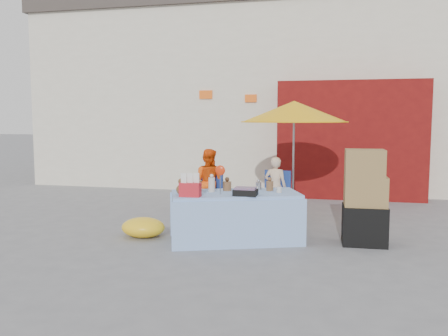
% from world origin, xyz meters
% --- Properties ---
extents(ground, '(80.00, 80.00, 0.00)m').
position_xyz_m(ground, '(0.00, 0.00, 0.00)').
color(ground, slate).
rests_on(ground, ground).
extents(backdrop, '(14.00, 8.00, 7.80)m').
position_xyz_m(backdrop, '(0.52, 7.52, 3.10)').
color(backdrop, silver).
rests_on(backdrop, ground).
extents(market_table, '(2.05, 1.47, 1.13)m').
position_xyz_m(market_table, '(0.49, -0.03, 0.37)').
color(market_table, '#99B5F5').
rests_on(market_table, ground).
extents(chair_left, '(0.54, 0.53, 0.85)m').
position_xyz_m(chair_left, '(-0.40, 1.63, 0.26)').
color(chair_left, navy).
rests_on(chair_left, ground).
extents(chair_right, '(0.54, 0.53, 0.85)m').
position_xyz_m(chair_right, '(0.85, 1.63, 0.26)').
color(chair_right, navy).
rests_on(chair_right, ground).
extents(vendor_orange, '(0.66, 0.54, 1.22)m').
position_xyz_m(vendor_orange, '(-0.40, 1.77, 0.61)').
color(vendor_orange, '#FF530D').
rests_on(vendor_orange, ground).
extents(vendor_beige, '(0.44, 0.32, 1.10)m').
position_xyz_m(vendor_beige, '(0.85, 1.77, 0.55)').
color(vendor_beige, beige).
rests_on(vendor_beige, ground).
extents(umbrella, '(1.90, 1.90, 2.09)m').
position_xyz_m(umbrella, '(1.15, 1.92, 1.89)').
color(umbrella, gray).
rests_on(umbrella, ground).
extents(box_stack, '(0.63, 0.52, 1.35)m').
position_xyz_m(box_stack, '(2.30, 0.23, 0.62)').
color(box_stack, black).
rests_on(box_stack, ground).
extents(tarp_bundle, '(0.70, 0.58, 0.30)m').
position_xyz_m(tarp_bundle, '(-0.90, -0.12, 0.15)').
color(tarp_bundle, yellow).
rests_on(tarp_bundle, ground).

